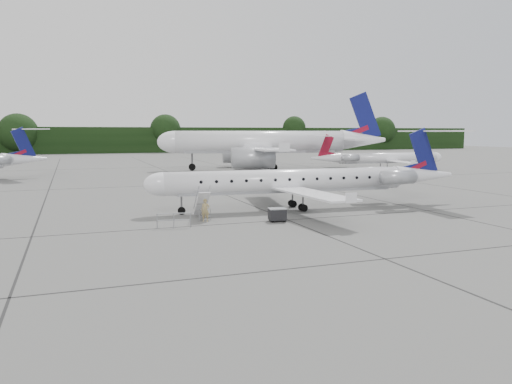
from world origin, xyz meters
name	(u,v)px	position (x,y,z in m)	size (l,w,h in m)	color
ground	(341,222)	(0.00, 0.00, 0.00)	(320.00, 320.00, 0.00)	slate
treeline	(131,140)	(0.00, 130.00, 4.00)	(260.00, 4.00, 8.00)	black
main_regional_jet	(287,169)	(-1.23, 6.75, 3.35)	(26.09, 18.79, 6.69)	white
airstair	(202,204)	(-8.94, 5.03, 1.05)	(0.85, 2.52, 2.10)	white
passenger	(205,210)	(-9.03, 3.62, 0.83)	(0.60, 0.39, 1.65)	#998653
safety_railing	(174,221)	(-11.65, 1.95, 0.50)	(2.20, 0.08, 1.00)	gray
baggage_cart	(277,214)	(-4.17, 1.86, 0.51)	(1.18, 0.96, 1.02)	black
bg_narrowbody	(260,131)	(12.54, 49.16, 6.62)	(36.90, 26.57, 13.25)	white
bg_regional_right	(389,153)	(31.68, 39.36, 3.00)	(22.85, 16.45, 5.99)	white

